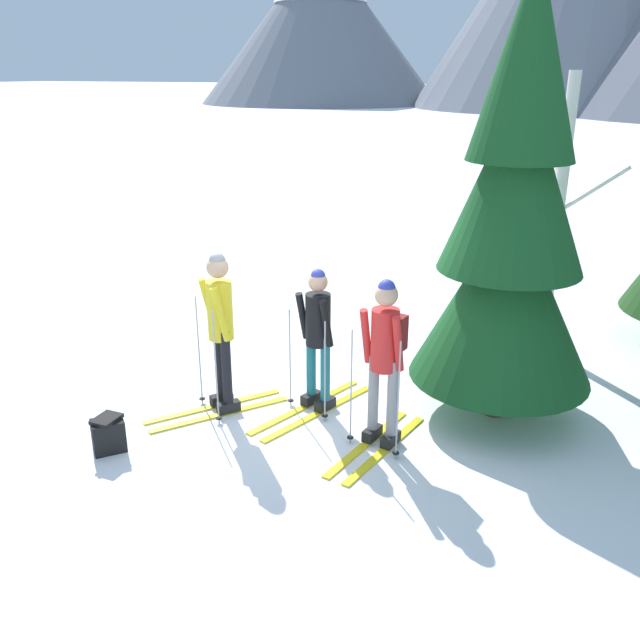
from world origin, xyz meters
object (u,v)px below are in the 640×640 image
Objects in this scene: skier_in_black at (317,335)px; skier_in_red at (385,353)px; skier_in_yellow at (220,325)px; pine_tree_far at (513,224)px; backpack_on_snow_front at (108,434)px; birch_tree_tall at (558,216)px.

skier_in_red is at bearing -25.52° from skier_in_black.
skier_in_red reaches higher than skier_in_black.
skier_in_black is (0.97, 0.46, -0.14)m from skier_in_yellow.
pine_tree_far is 4.68m from backpack_on_snow_front.
skier_in_yellow is 0.39× the size of pine_tree_far.
pine_tree_far is at bearing 20.44° from skier_in_black.
skier_in_yellow is 4.69m from birch_tree_tall.
backpack_on_snow_front is (-0.63, -1.23, -0.86)m from skier_in_yellow.
birch_tree_tall is (0.30, 2.19, -0.30)m from pine_tree_far.
pine_tree_far is 1.30× the size of birch_tree_tall.
pine_tree_far reaches higher than backpack_on_snow_front.
skier_in_red reaches higher than backpack_on_snow_front.
backpack_on_snow_front is (-2.52, -1.25, -0.83)m from skier_in_red.
birch_tree_tall reaches higher than skier_in_red.
birch_tree_tall is 9.23× the size of backpack_on_snow_front.
skier_in_yellow is 1.04× the size of skier_in_red.
birch_tree_tall reaches higher than backpack_on_snow_front.
birch_tree_tall is at bearing 52.89° from skier_in_black.
backpack_on_snow_front is at bearing -133.29° from skier_in_black.
birch_tree_tall is at bearing 82.29° from pine_tree_far.
pine_tree_far is 11.98× the size of backpack_on_snow_front.
skier_in_black reaches higher than backpack_on_snow_front.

